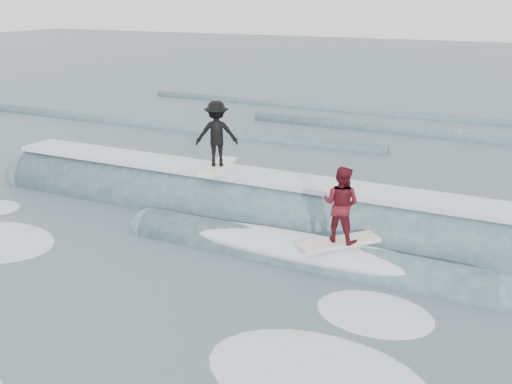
% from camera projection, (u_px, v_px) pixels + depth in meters
% --- Properties ---
extents(ground, '(160.00, 160.00, 0.00)m').
position_uv_depth(ground, '(165.00, 303.00, 11.99)').
color(ground, '#3E535B').
rests_on(ground, ground).
extents(breaking_wave, '(20.29, 3.98, 2.40)m').
position_uv_depth(breaking_wave, '(275.00, 222.00, 16.22)').
color(breaking_wave, '#354E59').
rests_on(breaking_wave, ground).
extents(surfer_black, '(1.43, 2.06, 2.01)m').
position_uv_depth(surfer_black, '(217.00, 136.00, 16.60)').
color(surfer_black, white).
rests_on(surfer_black, ground).
extents(surfer_red, '(1.76, 1.84, 1.91)m').
position_uv_depth(surfer_red, '(341.00, 208.00, 13.14)').
color(surfer_red, silver).
rests_on(surfer_red, ground).
extents(whitewater, '(14.11, 7.88, 0.10)m').
position_uv_depth(whitewater, '(140.00, 301.00, 12.08)').
color(whitewater, white).
rests_on(whitewater, ground).
extents(far_swells, '(36.22, 8.65, 0.80)m').
position_uv_depth(far_swells, '(331.00, 128.00, 27.95)').
color(far_swells, '#354E59').
rests_on(far_swells, ground).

